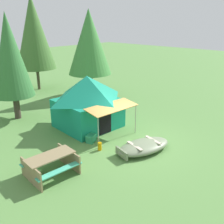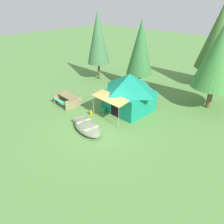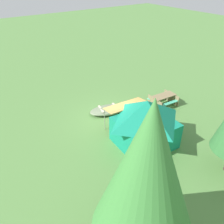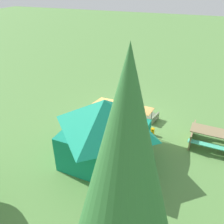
# 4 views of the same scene
# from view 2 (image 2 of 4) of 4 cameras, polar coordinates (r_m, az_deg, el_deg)

# --- Properties ---
(ground_plane) EXTENTS (80.00, 80.00, 0.00)m
(ground_plane) POSITION_cam_2_polar(r_m,az_deg,el_deg) (13.45, -2.74, -4.13)
(ground_plane) COLOR #578843
(beached_rowboat) EXTENTS (2.75, 1.83, 0.43)m
(beached_rowboat) POSITION_cam_2_polar(r_m,az_deg,el_deg) (13.16, -6.55, -3.96)
(beached_rowboat) COLOR slate
(beached_rowboat) RESTS_ON ground_plane
(canvas_cabin_tent) EXTENTS (3.27, 3.95, 2.71)m
(canvas_cabin_tent) POSITION_cam_2_polar(r_m,az_deg,el_deg) (14.92, 4.56, 5.35)
(canvas_cabin_tent) COLOR #15896A
(canvas_cabin_tent) RESTS_ON ground_plane
(picnic_table) EXTENTS (1.83, 1.56, 0.78)m
(picnic_table) POSITION_cam_2_polar(r_m,az_deg,el_deg) (16.39, -11.69, 3.48)
(picnic_table) COLOR #8A7852
(picnic_table) RESTS_ON ground_plane
(cooler_box) EXTENTS (0.55, 0.47, 0.36)m
(cooler_box) POSITION_cam_2_polar(r_m,az_deg,el_deg) (15.13, -2.51, 0.63)
(cooler_box) COLOR #278A5C
(cooler_box) RESTS_ON ground_plane
(fuel_can) EXTENTS (0.23, 0.23, 0.35)m
(fuel_can) POSITION_cam_2_polar(r_m,az_deg,el_deg) (14.79, -5.58, -0.21)
(fuel_can) COLOR #D59A0B
(fuel_can) RESTS_ON ground_plane
(pine_tree_back_left) EXTENTS (2.19, 2.19, 5.75)m
(pine_tree_back_left) POSITION_cam_2_polar(r_m,az_deg,el_deg) (18.39, 7.56, 16.57)
(pine_tree_back_left) COLOR #43362E
(pine_tree_back_left) RESTS_ON ground_plane
(pine_tree_back_right) EXTENTS (3.09, 3.09, 6.08)m
(pine_tree_back_right) POSITION_cam_2_polar(r_m,az_deg,el_deg) (16.15, 26.72, 13.41)
(pine_tree_back_right) COLOR brown
(pine_tree_back_right) RESTS_ON ground_plane
(pine_tree_far_center) EXTENTS (3.02, 3.02, 7.13)m
(pine_tree_far_center) POSITION_cam_2_polar(r_m,az_deg,el_deg) (20.68, 26.51, 17.80)
(pine_tree_far_center) COLOR #453A2D
(pine_tree_far_center) RESTS_ON ground_plane
(pine_tree_side) EXTENTS (2.08, 2.08, 6.19)m
(pine_tree_side) POSITION_cam_2_polar(r_m,az_deg,el_deg) (20.64, -3.75, 19.02)
(pine_tree_side) COLOR brown
(pine_tree_side) RESTS_ON ground_plane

